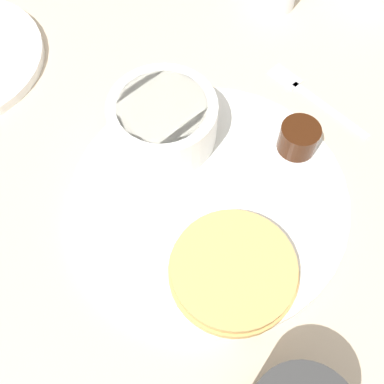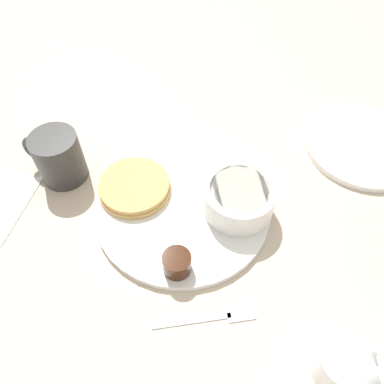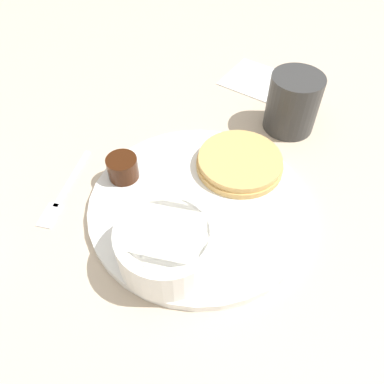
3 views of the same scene
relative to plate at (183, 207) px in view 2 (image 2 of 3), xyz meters
name	(u,v)px [view 2 (image 2 of 3)]	position (x,y,z in m)	size (l,w,h in m)	color
ground_plane	(183,209)	(0.00, 0.00, -0.01)	(4.00, 4.00, 0.00)	#C6B299
plate	(183,207)	(0.00, 0.00, 0.00)	(0.28, 0.28, 0.01)	white
pancake_stack	(134,187)	(-0.01, -0.08, 0.01)	(0.12, 0.12, 0.02)	tan
bowl	(239,197)	(-0.02, 0.09, 0.03)	(0.11, 0.11, 0.05)	white
syrup_cup	(177,263)	(0.11, 0.02, 0.02)	(0.04, 0.04, 0.03)	#38190A
butter_ramekin	(249,210)	(-0.01, 0.11, 0.02)	(0.05, 0.05, 0.05)	white
coffee_mug	(58,157)	(-0.02, -0.22, 0.04)	(0.08, 0.11, 0.09)	#333333
creamer_pitcher_near	(336,369)	(0.19, 0.24, 0.02)	(0.06, 0.04, 0.05)	white
fork	(217,317)	(0.16, 0.09, 0.00)	(0.07, 0.14, 0.00)	silver
far_plate	(363,146)	(-0.22, 0.29, 0.00)	(0.21, 0.21, 0.01)	white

